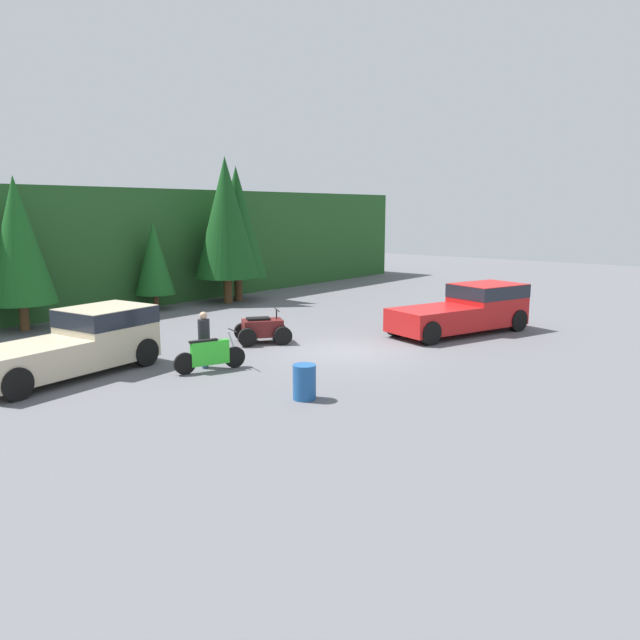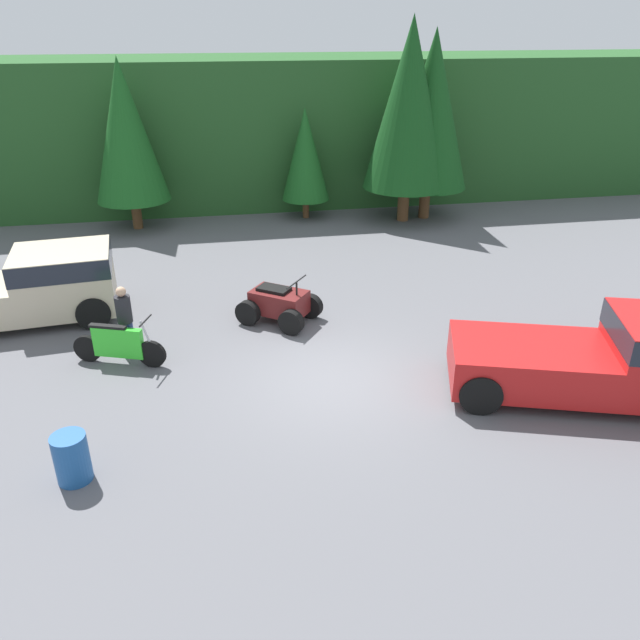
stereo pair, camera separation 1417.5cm
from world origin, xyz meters
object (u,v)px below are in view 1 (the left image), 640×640
at_px(pickup_truck_red, 469,307).
at_px(steel_barrel, 304,382).
at_px(rider_person, 204,338).
at_px(dirt_bike, 210,355).
at_px(quad_atv, 262,330).
at_px(pickup_truck_second, 81,340).

xyz_separation_m(pickup_truck_red, steel_barrel, (-10.52, -0.68, -0.52)).
bearing_deg(steel_barrel, rider_person, 83.46).
bearing_deg(dirt_bike, steel_barrel, -75.26).
bearing_deg(pickup_truck_red, quad_atv, 160.85).
height_order(quad_atv, rider_person, rider_person).
relative_size(pickup_truck_second, rider_person, 3.20).
bearing_deg(pickup_truck_red, pickup_truck_second, 172.43).
bearing_deg(dirt_bike, quad_atv, 42.39).
height_order(quad_atv, steel_barrel, quad_atv).
bearing_deg(pickup_truck_red, steel_barrel, -158.58).
bearing_deg(rider_person, quad_atv, 50.40).
bearing_deg(pickup_truck_second, pickup_truck_red, -31.50).
height_order(dirt_bike, rider_person, rider_person).
distance_m(pickup_truck_red, rider_person, 10.67).
distance_m(pickup_truck_second, steel_barrel, 6.98).
relative_size(pickup_truck_red, pickup_truck_second, 1.11).
distance_m(pickup_truck_second, rider_person, 3.47).
relative_size(pickup_truck_red, dirt_bike, 2.89).
relative_size(pickup_truck_red, steel_barrel, 6.83).
bearing_deg(dirt_bike, rider_person, 90.39).
bearing_deg(rider_person, pickup_truck_red, 12.86).
xyz_separation_m(pickup_truck_second, quad_atv, (6.23, -1.16, -0.48)).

